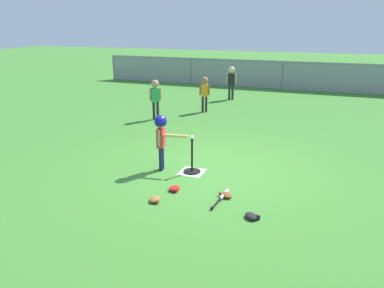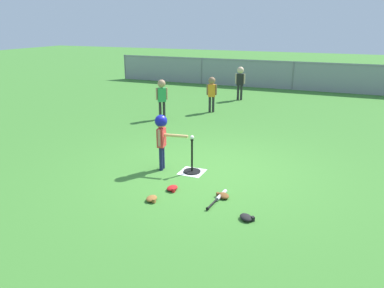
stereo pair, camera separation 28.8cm
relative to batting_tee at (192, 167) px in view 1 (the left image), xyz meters
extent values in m
plane|color=#3D7A2D|center=(0.33, 0.21, -0.10)|extent=(60.00, 60.00, 0.00)
cube|color=white|center=(0.00, 0.00, -0.09)|extent=(0.44, 0.44, 0.01)
cylinder|color=black|center=(0.00, 0.00, -0.09)|extent=(0.32, 0.32, 0.03)
cylinder|color=black|center=(0.00, 0.00, 0.23)|extent=(0.04, 0.04, 0.61)
cylinder|color=black|center=(0.00, 0.00, 0.53)|extent=(0.06, 0.06, 0.02)
sphere|color=white|center=(0.00, 0.00, 0.58)|extent=(0.07, 0.07, 0.07)
cylinder|color=#191E4C|center=(-0.59, -0.03, 0.13)|extent=(0.07, 0.07, 0.45)
cylinder|color=#191E4C|center=(-0.57, -0.13, 0.13)|extent=(0.07, 0.07, 0.45)
cube|color=red|center=(-0.58, -0.08, 0.53)|extent=(0.15, 0.22, 0.35)
cylinder|color=tan|center=(-0.60, 0.04, 0.56)|extent=(0.05, 0.05, 0.30)
cylinder|color=tan|center=(-0.56, -0.21, 0.56)|extent=(0.05, 0.05, 0.30)
sphere|color=tan|center=(-0.58, -0.08, 0.82)|extent=(0.20, 0.20, 0.20)
sphere|color=#141999|center=(-0.58, -0.08, 0.84)|extent=(0.23, 0.23, 0.23)
cylinder|color=#DBB266|center=(-0.37, -0.05, 0.59)|extent=(0.60, 0.14, 0.06)
cylinder|color=#262626|center=(-1.29, 4.76, 0.14)|extent=(0.07, 0.07, 0.48)
cylinder|color=#262626|center=(-1.40, 4.73, 0.14)|extent=(0.07, 0.07, 0.48)
cube|color=orange|center=(-1.35, 4.75, 0.57)|extent=(0.24, 0.18, 0.37)
cylinder|color=#8C6647|center=(-1.22, 4.78, 0.60)|extent=(0.05, 0.05, 0.32)
cylinder|color=#8C6647|center=(-1.48, 4.71, 0.60)|extent=(0.05, 0.05, 0.32)
sphere|color=#8C6647|center=(-1.35, 4.75, 0.88)|extent=(0.21, 0.21, 0.21)
cylinder|color=#262626|center=(-1.02, 6.95, 0.16)|extent=(0.08, 0.08, 0.52)
cylinder|color=#262626|center=(-1.13, 6.93, 0.16)|extent=(0.08, 0.08, 0.52)
cube|color=black|center=(-1.08, 6.94, 0.63)|extent=(0.25, 0.17, 0.41)
cylinder|color=beige|center=(-0.93, 6.96, 0.65)|extent=(0.06, 0.06, 0.35)
cylinder|color=beige|center=(-1.22, 6.92, 0.65)|extent=(0.06, 0.06, 0.35)
sphere|color=beige|center=(-1.08, 6.94, 0.96)|extent=(0.23, 0.23, 0.23)
cylinder|color=#262626|center=(-2.31, 3.43, 0.15)|extent=(0.08, 0.08, 0.50)
cylinder|color=#262626|center=(-2.41, 3.37, 0.15)|extent=(0.08, 0.08, 0.50)
cube|color=green|center=(-2.36, 3.40, 0.60)|extent=(0.26, 0.24, 0.39)
cylinder|color=tan|center=(-2.25, 3.48, 0.63)|extent=(0.06, 0.06, 0.33)
cylinder|color=tan|center=(-2.47, 3.32, 0.63)|extent=(0.06, 0.06, 0.33)
sphere|color=tan|center=(-2.36, 3.40, 0.92)|extent=(0.22, 0.22, 0.22)
cylinder|color=silver|center=(0.83, -0.77, -0.07)|extent=(0.09, 0.35, 0.06)
cylinder|color=black|center=(0.81, -1.12, -0.07)|extent=(0.06, 0.35, 0.03)
cylinder|color=black|center=(0.79, -1.29, -0.07)|extent=(0.05, 0.02, 0.05)
ellipsoid|color=#B21919|center=(0.00, -0.85, -0.06)|extent=(0.20, 0.25, 0.07)
cube|color=#B21919|center=(0.06, -0.93, -0.06)|extent=(0.05, 0.06, 0.06)
ellipsoid|color=black|center=(1.39, -1.33, -0.06)|extent=(0.27, 0.27, 0.07)
cube|color=black|center=(1.49, -1.33, -0.06)|extent=(0.06, 0.06, 0.06)
ellipsoid|color=brown|center=(0.88, -0.79, -0.06)|extent=(0.26, 0.27, 0.07)
cube|color=brown|center=(0.78, -0.79, -0.06)|extent=(0.06, 0.06, 0.06)
ellipsoid|color=brown|center=(-0.13, -1.32, -0.06)|extent=(0.17, 0.23, 0.07)
cube|color=brown|center=(-0.05, -1.39, -0.06)|extent=(0.04, 0.05, 0.06)
cylinder|color=slate|center=(-7.67, 9.82, 0.48)|extent=(0.06, 0.06, 1.15)
cylinder|color=slate|center=(-3.67, 9.82, 0.48)|extent=(0.06, 0.06, 1.15)
cylinder|color=slate|center=(0.33, 9.82, 0.48)|extent=(0.06, 0.06, 1.15)
cube|color=gray|center=(0.33, 9.82, 0.99)|extent=(16.00, 0.03, 0.03)
cube|color=gray|center=(0.33, 9.82, 0.48)|extent=(16.00, 0.01, 1.15)
camera|label=1|loc=(2.26, -6.10, 2.57)|focal=35.23mm
camera|label=2|loc=(2.52, -5.99, 2.57)|focal=35.23mm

